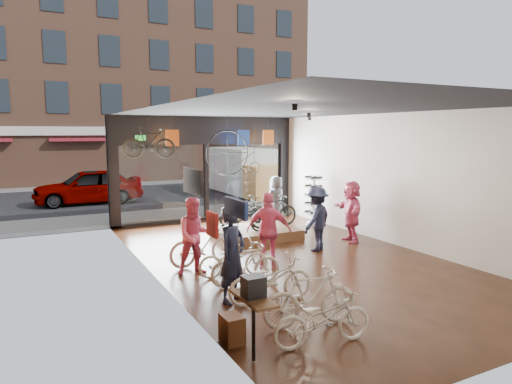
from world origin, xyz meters
TOP-DOWN VIEW (x-y plane):
  - ground_plane at (0.00, 0.00)m, footprint 7.00×12.00m
  - ceiling at (0.00, 0.00)m, footprint 7.00×12.00m
  - wall_left at (-3.52, 0.00)m, footprint 0.04×12.00m
  - wall_right at (3.52, 0.00)m, footprint 0.04×12.00m
  - storefront at (0.00, 6.00)m, footprint 7.00×0.26m
  - exit_sign at (-2.40, 5.88)m, footprint 0.35×0.06m
  - street_road at (0.00, 15.00)m, footprint 30.00×18.00m
  - sidewalk_near at (0.00, 7.20)m, footprint 30.00×2.40m
  - sidewalk_far at (0.00, 19.00)m, footprint 30.00×2.00m
  - opposite_building at (0.00, 21.50)m, footprint 26.00×5.00m
  - street_car at (-3.41, 12.00)m, footprint 4.69×1.89m
  - box_truck at (4.32, 11.00)m, footprint 2.03×6.09m
  - floor_bike_0 at (-2.08, -4.32)m, footprint 1.69×0.78m
  - floor_bike_1 at (-1.85, -3.65)m, footprint 1.74×0.75m
  - floor_bike_2 at (-1.93, -2.40)m, footprint 1.75×0.75m
  - floor_bike_3 at (-1.92, -1.31)m, footprint 1.60×0.63m
  - floor_bike_4 at (-1.91, -0.67)m, footprint 1.67×0.86m
  - floor_bike_5 at (-2.20, 0.47)m, footprint 1.76×0.51m
  - display_platform at (0.28, 2.48)m, footprint 2.40×1.80m
  - display_bike_left at (-0.44, 2.02)m, footprint 1.81×0.68m
  - display_bike_mid at (0.87, 2.42)m, footprint 1.71×0.58m
  - display_bike_right at (0.14, 3.18)m, footprint 1.78×0.82m
  - customer_0 at (-2.55, -2.02)m, footprint 0.82×0.74m
  - customer_1 at (-2.60, -0.06)m, footprint 0.93×0.75m
  - customer_2 at (-0.88, -0.42)m, footprint 1.14×0.99m
  - customer_3 at (1.09, 0.41)m, footprint 1.33×1.13m
  - customer_4 at (1.99, 4.24)m, footprint 0.95×0.75m
  - customer_5 at (2.60, 0.81)m, footprint 1.02×1.78m
  - sunglasses_rack at (2.95, 3.31)m, footprint 0.62×0.56m
  - wall_merch at (-3.38, -3.50)m, footprint 0.40×2.40m
  - penny_farthing at (0.44, 4.26)m, footprint 1.92×0.06m
  - hung_bike at (-2.53, 4.20)m, footprint 1.64×0.92m
  - jersey_left at (-1.48, 5.20)m, footprint 0.45×0.03m
  - jersey_mid at (1.17, 5.20)m, footprint 0.45×0.03m
  - jersey_right at (2.19, 5.20)m, footprint 0.45×0.03m

SIDE VIEW (x-z plane):
  - ground_plane at x=0.00m, z-range -0.04..0.00m
  - street_road at x=0.00m, z-range -0.02..0.00m
  - sidewalk_near at x=0.00m, z-range 0.00..0.12m
  - sidewalk_far at x=0.00m, z-range 0.00..0.12m
  - display_platform at x=0.28m, z-range 0.00..0.30m
  - floor_bike_4 at x=-1.91m, z-range 0.00..0.84m
  - floor_bike_0 at x=-2.08m, z-range 0.00..0.86m
  - floor_bike_2 at x=-1.93m, z-range 0.00..0.90m
  - floor_bike_3 at x=-1.92m, z-range 0.00..0.94m
  - floor_bike_1 at x=-1.85m, z-range 0.00..1.02m
  - floor_bike_5 at x=-2.20m, z-range 0.00..1.06m
  - display_bike_right at x=0.14m, z-range 0.30..1.20m
  - display_bike_left at x=-0.44m, z-range 0.30..1.24m
  - street_car at x=-3.41m, z-range 0.00..1.60m
  - display_bike_mid at x=0.87m, z-range 0.30..1.31m
  - customer_4 at x=1.99m, z-range 0.00..1.70m
  - sunglasses_rack at x=2.95m, z-range 0.00..1.75m
  - customer_3 at x=1.09m, z-range 0.00..1.78m
  - customer_1 at x=-2.60m, z-range 0.00..1.79m
  - customer_5 at x=2.60m, z-range 0.00..1.83m
  - customer_2 at x=-0.88m, z-range 0.00..1.84m
  - customer_0 at x=-2.55m, z-range 0.00..1.87m
  - box_truck at x=4.32m, z-range 0.00..2.40m
  - wall_merch at x=-3.38m, z-range 0.00..2.60m
  - wall_left at x=-3.52m, z-range 0.00..3.80m
  - wall_right at x=3.52m, z-range 0.00..3.80m
  - storefront at x=0.00m, z-range 0.00..3.80m
  - penny_farthing at x=0.44m, z-range 1.73..3.27m
  - hung_bike at x=-2.53m, z-range 2.45..3.40m
  - exit_sign at x=-2.40m, z-range 2.96..3.14m
  - jersey_left at x=-1.48m, z-range 2.77..3.32m
  - jersey_mid at x=1.17m, z-range 2.77..3.32m
  - jersey_right at x=2.19m, z-range 2.77..3.32m
  - ceiling at x=0.00m, z-range 3.80..3.84m
  - opposite_building at x=0.00m, z-range 0.00..14.00m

